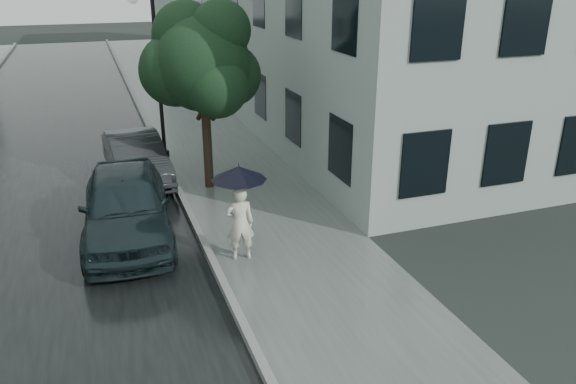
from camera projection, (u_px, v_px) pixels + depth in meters
name	position (u px, v px, depth m)	size (l,w,h in m)	color
ground	(310.00, 286.00, 10.68)	(120.00, 120.00, 0.00)	black
sidewalk	(199.00, 128.00, 21.26)	(3.50, 60.00, 0.01)	slate
kerb_near	(150.00, 131.00, 20.66)	(0.15, 60.00, 0.15)	slate
asphalt_road	(48.00, 142.00, 19.60)	(6.85, 60.00, 0.00)	black
pedestrian	(240.00, 223.00, 11.42)	(0.58, 0.38, 1.58)	beige
umbrella	(239.00, 173.00, 11.06)	(1.19, 1.19, 1.13)	black
street_tree	(202.00, 62.00, 14.40)	(3.20, 2.90, 4.96)	#332619
lamp_post	(152.00, 67.00, 17.01)	(0.85, 0.33, 5.00)	black
car_near	(126.00, 205.00, 12.32)	(1.87, 4.64, 1.58)	black
car_far	(136.00, 158.00, 15.83)	(1.39, 4.00, 1.32)	#25272A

